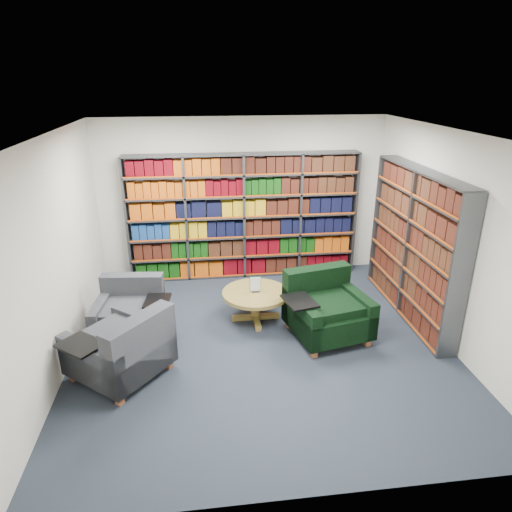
{
  "coord_description": "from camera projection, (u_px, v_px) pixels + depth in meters",
  "views": [
    {
      "loc": [
        -0.75,
        -5.33,
        3.43
      ],
      "look_at": [
        0.0,
        0.6,
        1.05
      ],
      "focal_mm": 32.0,
      "sensor_mm": 36.0,
      "label": 1
    }
  ],
  "objects": [
    {
      "name": "bookshelf_right",
      "position": [
        414.0,
        246.0,
        6.7
      ],
      "size": [
        0.28,
        2.5,
        2.2
      ],
      "color": "#47494F",
      "rests_on": "ground"
    },
    {
      "name": "bookshelf_back",
      "position": [
        244.0,
        217.0,
        8.03
      ],
      "size": [
        4.0,
        0.28,
        2.2
      ],
      "color": "#47494F",
      "rests_on": "ground"
    },
    {
      "name": "chair_teal_left",
      "position": [
        131.0,
        313.0,
        6.39
      ],
      "size": [
        1.08,
        0.96,
        0.8
      ],
      "color": "#021231",
      "rests_on": "ground"
    },
    {
      "name": "chair_green_right",
      "position": [
        325.0,
        310.0,
        6.4
      ],
      "size": [
        1.27,
        1.18,
        0.9
      ],
      "color": "black",
      "rests_on": "ground"
    },
    {
      "name": "coffee_table",
      "position": [
        255.0,
        297.0,
        6.74
      ],
      "size": [
        0.98,
        0.98,
        0.69
      ],
      "color": "olive",
      "rests_on": "ground"
    },
    {
      "name": "chair_teal_front",
      "position": [
        125.0,
        351.0,
        5.45
      ],
      "size": [
        1.38,
        1.38,
        0.89
      ],
      "color": "#021231",
      "rests_on": "ground"
    },
    {
      "name": "room_shell",
      "position": [
        262.0,
        248.0,
        5.76
      ],
      "size": [
        5.02,
        5.02,
        2.82
      ],
      "color": "#1E2431",
      "rests_on": "ground"
    }
  ]
}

